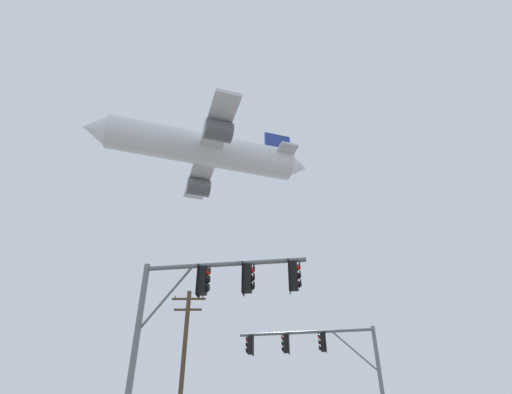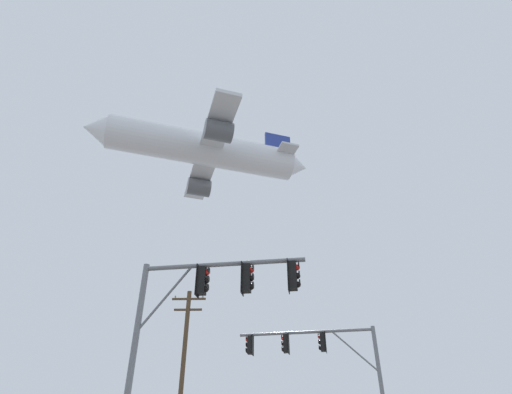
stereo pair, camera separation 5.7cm
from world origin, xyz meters
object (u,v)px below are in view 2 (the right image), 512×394
signal_pole_near (204,304)px  airplane (203,150)px  signal_pole_far (320,356)px  utility_pole (183,364)px

signal_pole_near → airplane: bearing=101.9°
signal_pole_far → signal_pole_near: bearing=-117.3°
signal_pole_near → utility_pole: bearing=103.3°
signal_pole_near → signal_pole_far: bearing=62.7°
airplane → signal_pole_near: bearing=-78.1°
utility_pole → airplane: airplane is taller
signal_pole_far → airplane: bearing=118.5°
signal_pole_near → utility_pole: utility_pole is taller
signal_pole_near → signal_pole_far: signal_pole_near is taller
signal_pole_near → airplane: 40.75m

